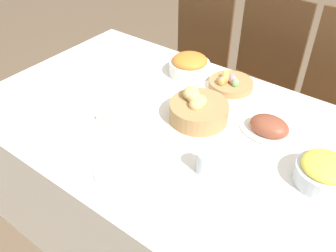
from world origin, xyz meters
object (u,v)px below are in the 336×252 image
Objects in this scene: bread_basket at (198,109)px; butter_dish at (110,118)px; fork at (99,153)px; knife at (160,188)px; dinner_plate at (128,169)px; drinking_cup at (205,162)px; spoon at (167,192)px; chair_far_left at (193,56)px; carrot_bowl at (190,65)px; chair_far_center at (256,78)px; pineapple_bowl at (324,172)px; egg_basket at (230,83)px; chair_far_right at (334,104)px; ham_platter at (269,127)px.

butter_dish is at bearing -139.95° from bread_basket.
knife is at bearing 4.26° from fork.
dinner_plate is 1.36× the size of fork.
knife is 0.19m from drinking_cup.
spoon is at bearing 4.26° from fork.
chair_far_left is 0.64m from carrot_bowl.
pineapple_bowl is at bearing -48.58° from chair_far_center.
butter_dish is (-0.29, -0.24, -0.03)m from bread_basket.
knife is at bearing 175.74° from spoon.
spoon is (-0.40, -0.36, -0.05)m from pineapple_bowl.
pineapple_bowl is (0.79, -0.34, -0.00)m from carrot_bowl.
butter_dish is (-0.40, 0.17, 0.01)m from knife.
dinner_plate is 0.18m from spoon.
chair_far_center is at bearing 126.37° from pineapple_bowl.
dinner_plate is 0.31m from butter_dish.
egg_basket is at bearing -77.89° from chair_far_center.
carrot_bowl is (0.30, -0.50, 0.25)m from chair_far_left.
chair_far_left reaches higher than egg_basket.
chair_far_right is 5.58× the size of fork.
butter_dish is (-0.69, -1.04, 0.22)m from chair_far_right.
dinner_plate is 1.36× the size of spoon.
carrot_bowl is 2.34× the size of drinking_cup.
chair_far_left reaches higher than dinner_plate.
chair_far_left is at bearing 112.88° from dinner_plate.
fork is at bearing -175.74° from knife.
butter_dish is at bearing -117.06° from egg_basket.
drinking_cup is at bearing 27.72° from fork.
spoon is (0.22, -1.21, 0.20)m from chair_far_center.
spoon is at bearing -105.35° from ham_platter.
ham_platter reaches higher than knife.
ham_platter is (-0.12, -0.70, 0.23)m from chair_far_right.
drinking_cup is (0.43, -0.54, -0.01)m from carrot_bowl.
butter_dish reaches higher than spoon.
egg_basket is 1.16× the size of fork.
fork is (0.36, -1.21, 0.20)m from chair_far_left.
chair_far_left is at bearing 121.08° from carrot_bowl.
chair_far_right is 0.85m from carrot_bowl.
dinner_plate is (0.21, -0.70, -0.05)m from carrot_bowl.
dinner_plate is (-0.03, -0.41, -0.04)m from bread_basket.
bread_basket is at bearing 70.24° from fork.
pineapple_bowl reaches higher than butter_dish.
chair_far_center is 0.54m from egg_basket.
chair_far_center is at bearing 97.06° from egg_basket.
fork is 1.80× the size of butter_dish.
drinking_cup is (0.23, 0.16, 0.04)m from dinner_plate.
dinner_plate is at bearing -91.94° from egg_basket.
chair_far_center reaches higher than pineapple_bowl.
chair_far_left is 5.58× the size of fork.
bread_basket is 1.00× the size of ham_platter.
egg_basket is at bearing 88.06° from dinner_plate.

